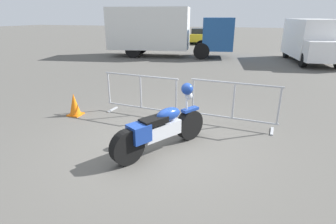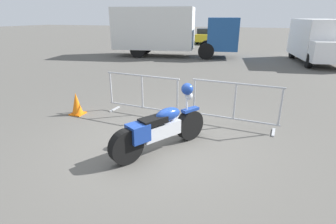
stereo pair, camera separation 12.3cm
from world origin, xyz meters
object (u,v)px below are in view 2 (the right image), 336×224
parked_car_yellow (206,36)px  crowd_barrier_near (142,95)px  crowd_barrier_far (235,104)px  traffic_cone (77,104)px  parked_car_green (176,34)px  parked_car_black (149,34)px  delivery_van (318,40)px  motorcycle (161,128)px  pedestrian (184,36)px  box_truck (168,30)px

parked_car_yellow → crowd_barrier_near: bearing=-179.8°
crowd_barrier_far → traffic_cone: bearing=-171.6°
parked_car_green → parked_car_black: bearing=80.8°
delivery_van → parked_car_yellow: delivery_van is taller
motorcycle → delivery_van: 13.29m
parked_car_green → crowd_barrier_far: bearing=-165.2°
parked_car_black → parked_car_yellow: parked_car_black is taller
motorcycle → crowd_barrier_near: bearing=65.7°
parked_car_green → pedestrian: (2.00, -3.74, 0.15)m
parked_car_green → motorcycle: bearing=-169.6°
delivery_van → parked_car_yellow: 12.13m
crowd_barrier_far → delivery_van: 11.35m
delivery_van → box_truck: bearing=-96.0°
delivery_van → parked_car_green: (-11.15, 8.57, -0.48)m
crowd_barrier_far → parked_car_green: 21.04m
motorcycle → box_truck: box_truck is taller
motorcycle → crowd_barrier_near: (-1.18, 1.66, 0.08)m
motorcycle → crowd_barrier_near: 2.04m
delivery_van → pedestrian: delivery_van is taller
motorcycle → parked_car_green: size_ratio=0.42×
parked_car_green → crowd_barrier_near: bearing=-171.4°
pedestrian → traffic_cone: bearing=60.4°
box_truck → parked_car_green: bearing=94.7°
crowd_barrier_near → box_truck: bearing=106.7°
motorcycle → parked_car_green: parked_car_green is taller
crowd_barrier_near → pedestrian: pedestrian is taller
crowd_barrier_near → box_truck: 10.83m
parked_car_black → pedestrian: 6.26m
parked_car_yellow → pedestrian: bearing=159.4°
parked_car_green → traffic_cone: (4.02, -20.05, -0.48)m
crowd_barrier_near → pedestrian: bearing=103.1°
parked_car_green → parked_car_yellow: parked_car_green is taller
box_truck → traffic_cone: (1.45, -10.92, -1.35)m
box_truck → delivery_van: (8.58, 0.57, -0.39)m
delivery_van → parked_car_green: 14.07m
motorcycle → parked_car_yellow: size_ratio=0.47×
parked_car_black → crowd_barrier_far: bearing=-158.3°
delivery_van → parked_car_green: bearing=-137.3°
motorcycle → box_truck: 12.78m
crowd_barrier_far → traffic_cone: size_ratio=3.50×
pedestrian → traffic_cone: pedestrian is taller
parked_car_yellow → pedestrian: 4.21m
delivery_van → parked_car_black: size_ratio=1.21×
box_truck → parked_car_green: 9.53m
crowd_barrier_far → pedestrian: 16.84m
parked_car_green → box_truck: bearing=-171.9°
box_truck → delivery_van: box_truck is taller
crowd_barrier_near → parked_car_green: size_ratio=0.44×
box_truck → pedestrian: box_truck is taller
motorcycle → pedestrian: pedestrian is taller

